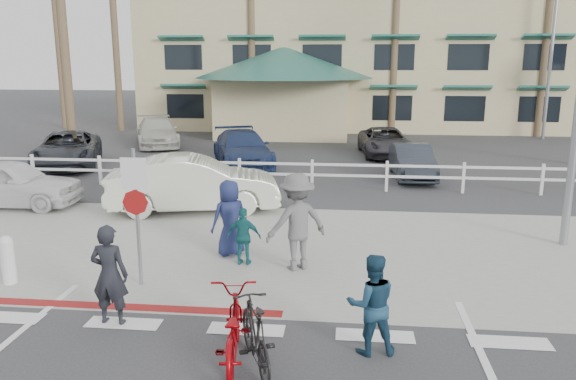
# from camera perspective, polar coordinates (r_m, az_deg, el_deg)

# --- Properties ---
(ground) EXTENTS (140.00, 140.00, 0.00)m
(ground) POSITION_cam_1_polar(r_m,az_deg,el_deg) (8.59, -4.98, -15.82)
(ground) COLOR #333335
(sidewalk_plaza) EXTENTS (22.00, 7.00, 0.01)m
(sidewalk_plaza) POSITION_cam_1_polar(r_m,az_deg,el_deg) (12.66, -1.10, -6.01)
(sidewalk_plaza) COLOR gray
(sidewalk_plaza) RESTS_ON ground
(cross_street) EXTENTS (40.00, 5.00, 0.01)m
(cross_street) POSITION_cam_1_polar(r_m,az_deg,el_deg) (16.47, 0.62, -1.49)
(cross_street) COLOR #333335
(cross_street) RESTS_ON ground
(parking_lot) EXTENTS (50.00, 16.00, 0.01)m
(parking_lot) POSITION_cam_1_polar(r_m,az_deg,el_deg) (25.75, 2.63, 3.80)
(parking_lot) COLOR #333335
(parking_lot) RESTS_ON ground
(curb_red) EXTENTS (7.00, 0.25, 0.02)m
(curb_red) POSITION_cam_1_polar(r_m,az_deg,el_deg) (10.53, -20.23, -10.90)
(curb_red) COLOR maroon
(curb_red) RESTS_ON ground
(rail_fence) EXTENTS (29.40, 0.16, 1.00)m
(rail_fence) POSITION_cam_1_polar(r_m,az_deg,el_deg) (18.27, 2.78, 1.55)
(rail_fence) COLOR silver
(rail_fence) RESTS_ON ground
(building) EXTENTS (28.00, 16.00, 11.30)m
(building) POSITION_cam_1_polar(r_m,az_deg,el_deg) (38.41, 7.04, 15.22)
(building) COLOR beige
(building) RESTS_ON ground
(sign_post) EXTENTS (0.50, 0.10, 2.90)m
(sign_post) POSITION_cam_1_polar(r_m,az_deg,el_deg) (10.65, -15.10, -2.05)
(sign_post) COLOR gray
(sign_post) RESTS_ON ground
(bollard_0) EXTENTS (0.26, 0.26, 0.95)m
(bollard_0) POSITION_cam_1_polar(r_m,az_deg,el_deg) (11.87, -26.57, -6.36)
(bollard_0) COLOR silver
(bollard_0) RESTS_ON ground
(streetlight_1) EXTENTS (0.60, 2.00, 9.50)m
(streetlight_1) POSITION_cam_1_polar(r_m,az_deg,el_deg) (33.09, 25.23, 12.91)
(streetlight_1) COLOR gray
(streetlight_1) RESTS_ON ground
(palm_0) EXTENTS (4.00, 4.00, 15.00)m
(palm_0) POSITION_cam_1_polar(r_m,az_deg,el_deg) (37.83, -22.60, 17.20)
(palm_0) COLOR #173213
(palm_0) RESTS_ON ground
(palm_1) EXTENTS (4.00, 4.00, 13.00)m
(palm_1) POSITION_cam_1_polar(r_m,az_deg,el_deg) (35.15, -17.27, 16.35)
(palm_1) COLOR #173213
(palm_1) RESTS_ON ground
(palm_3) EXTENTS (4.00, 4.00, 14.00)m
(palm_3) POSITION_cam_1_polar(r_m,az_deg,el_deg) (32.96, -3.77, 18.01)
(palm_3) COLOR #173213
(palm_3) RESTS_ON ground
(palm_5) EXTENTS (4.00, 4.00, 13.00)m
(palm_5) POSITION_cam_1_polar(r_m,az_deg,el_deg) (32.55, 10.92, 16.99)
(palm_5) COLOR #173213
(palm_5) RESTS_ON ground
(palm_7) EXTENTS (4.00, 4.00, 14.00)m
(palm_7) POSITION_cam_1_polar(r_m,az_deg,el_deg) (34.15, 25.05, 16.69)
(palm_7) COLOR #173213
(palm_7) RESTS_ON ground
(palm_10) EXTENTS (4.00, 4.00, 12.00)m
(palm_10) POSITION_cam_1_polar(r_m,az_deg,el_deg) (25.22, -22.04, 16.38)
(palm_10) COLOR #173213
(palm_10) RESTS_ON ground
(bike_red) EXTENTS (0.92, 1.97, 1.00)m
(bike_red) POSITION_cam_1_polar(r_m,az_deg,el_deg) (8.08, -5.70, -13.82)
(bike_red) COLOR #8B0208
(bike_red) RESTS_ON ground
(rider_red) EXTENTS (0.62, 0.42, 1.65)m
(rider_red) POSITION_cam_1_polar(r_m,az_deg,el_deg) (9.40, -17.68, -8.22)
(rider_red) COLOR black
(rider_red) RESTS_ON ground
(bike_black) EXTENTS (1.05, 1.70, 0.99)m
(bike_black) POSITION_cam_1_polar(r_m,az_deg,el_deg) (7.90, -3.33, -14.45)
(bike_black) COLOR black
(bike_black) RESTS_ON ground
(rider_black) EXTENTS (0.81, 0.68, 1.50)m
(rider_black) POSITION_cam_1_polar(r_m,az_deg,el_deg) (8.24, 8.49, -11.40)
(rider_black) COLOR navy
(rider_black) RESTS_ON ground
(pedestrian_a) EXTENTS (1.47, 1.27, 1.98)m
(pedestrian_a) POSITION_cam_1_polar(r_m,az_deg,el_deg) (11.22, 0.90, -3.26)
(pedestrian_a) COLOR #5D5D5D
(pedestrian_a) RESTS_ON ground
(pedestrian_child) EXTENTS (0.73, 0.34, 1.21)m
(pedestrian_child) POSITION_cam_1_polar(r_m,az_deg,el_deg) (11.58, -4.50, -4.75)
(pedestrian_child) COLOR #195F62
(pedestrian_child) RESTS_ON ground
(pedestrian_b) EXTENTS (0.97, 0.91, 1.66)m
(pedestrian_b) POSITION_cam_1_polar(r_m,az_deg,el_deg) (12.14, -5.93, -2.84)
(pedestrian_b) COLOR navy
(pedestrian_b) RESTS_ON ground
(car_white_sedan) EXTENTS (4.98, 2.66, 1.56)m
(car_white_sedan) POSITION_cam_1_polar(r_m,az_deg,el_deg) (15.84, -9.53, 0.62)
(car_white_sedan) COLOR silver
(car_white_sedan) RESTS_ON ground
(car_red_compact) EXTENTS (4.14, 1.78, 1.39)m
(car_red_compact) POSITION_cam_1_polar(r_m,az_deg,el_deg) (18.02, -26.56, 0.64)
(car_red_compact) COLOR silver
(car_red_compact) RESTS_ON ground
(lot_car_0) EXTENTS (3.80, 5.42, 1.37)m
(lot_car_0) POSITION_cam_1_polar(r_m,az_deg,el_deg) (23.96, -21.50, 3.86)
(lot_car_0) COLOR #272B32
(lot_car_0) RESTS_ON ground
(lot_car_1) EXTENTS (3.48, 5.17, 1.39)m
(lot_car_1) POSITION_cam_1_polar(r_m,az_deg,el_deg) (22.53, -4.63, 4.22)
(lot_car_1) COLOR navy
(lot_car_1) RESTS_ON ground
(lot_car_3) EXTENTS (1.46, 3.73, 1.21)m
(lot_car_3) POSITION_cam_1_polar(r_m,az_deg,el_deg) (20.57, 12.50, 2.85)
(lot_car_3) COLOR #272D35
(lot_car_3) RESTS_ON ground
(lot_car_4) EXTENTS (3.57, 5.08, 1.36)m
(lot_car_4) POSITION_cam_1_polar(r_m,az_deg,el_deg) (28.53, -13.18, 5.76)
(lot_car_4) COLOR beige
(lot_car_4) RESTS_ON ground
(lot_car_5) EXTENTS (2.44, 4.59, 1.23)m
(lot_car_5) POSITION_cam_1_polar(r_m,az_deg,el_deg) (25.26, 9.85, 4.84)
(lot_car_5) COLOR #333238
(lot_car_5) RESTS_ON ground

